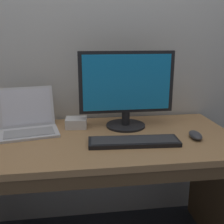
{
  "coord_description": "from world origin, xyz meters",
  "views": [
    {
      "loc": [
        -0.12,
        -1.38,
        1.3
      ],
      "look_at": [
        0.07,
        0.0,
        0.9
      ],
      "focal_mm": 43.64,
      "sensor_mm": 36.0,
      "label": 1
    }
  ],
  "objects": [
    {
      "name": "desk",
      "position": [
        0.0,
        -0.01,
        0.54
      ],
      "size": [
        1.5,
        0.72,
        0.76
      ],
      "color": "#A87A4C",
      "rests_on": "ground"
    },
    {
      "name": "external_drive_box",
      "position": [
        -0.12,
        0.18,
        0.79
      ],
      "size": [
        0.13,
        0.12,
        0.06
      ],
      "primitive_type": "cube",
      "rotation": [
        0.0,
        0.0,
        -0.08
      ],
      "color": "silver",
      "rests_on": "desk"
    },
    {
      "name": "external_monitor",
      "position": [
        0.18,
        0.15,
        0.99
      ],
      "size": [
        0.55,
        0.24,
        0.45
      ],
      "color": "black",
      "rests_on": "desk"
    },
    {
      "name": "laptop_silver",
      "position": [
        -0.39,
        0.14,
        0.81
      ],
      "size": [
        0.36,
        0.34,
        0.24
      ],
      "color": "silver",
      "rests_on": "desk"
    },
    {
      "name": "wired_keyboard",
      "position": [
        0.17,
        -0.12,
        0.77
      ],
      "size": [
        0.47,
        0.16,
        0.02
      ],
      "color": "black",
      "rests_on": "desk"
    },
    {
      "name": "computer_mouse",
      "position": [
        0.51,
        -0.08,
        0.78
      ],
      "size": [
        0.07,
        0.13,
        0.03
      ],
      "primitive_type": "ellipsoid",
      "rotation": [
        0.0,
        0.0,
        -0.09
      ],
      "color": "#38383D",
      "rests_on": "desk"
    }
  ]
}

